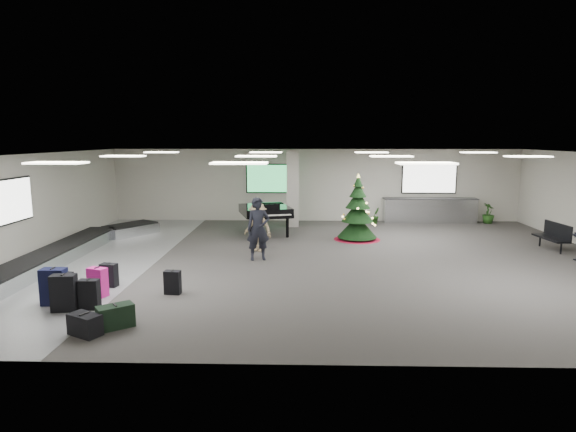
{
  "coord_description": "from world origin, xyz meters",
  "views": [
    {
      "loc": [
        -0.69,
        -14.38,
        3.67
      ],
      "look_at": [
        -1.08,
        1.0,
        1.18
      ],
      "focal_mm": 30.0,
      "sensor_mm": 36.0,
      "label": 1
    }
  ],
  "objects_px": {
    "grand_piano": "(266,211)",
    "traveler_b": "(258,227)",
    "bench": "(554,235)",
    "traveler_a": "(258,229)",
    "baggage_carousel": "(69,251)",
    "pink_suitcase": "(98,282)",
    "potted_plant_right": "(488,213)",
    "service_counter": "(430,210)",
    "christmas_tree": "(357,217)",
    "potted_plant_left": "(375,216)"
  },
  "relations": [
    {
      "from": "grand_piano",
      "to": "traveler_b",
      "type": "relative_size",
      "value": 1.63
    },
    {
      "from": "bench",
      "to": "traveler_a",
      "type": "xyz_separation_m",
      "value": [
        -9.66,
        -1.52,
        0.44
      ]
    },
    {
      "from": "baggage_carousel",
      "to": "pink_suitcase",
      "type": "height_order",
      "value": "pink_suitcase"
    },
    {
      "from": "bench",
      "to": "potted_plant_right",
      "type": "height_order",
      "value": "bench"
    },
    {
      "from": "service_counter",
      "to": "pink_suitcase",
      "type": "relative_size",
      "value": 5.74
    },
    {
      "from": "baggage_carousel",
      "to": "pink_suitcase",
      "type": "bearing_deg",
      "value": -55.87
    },
    {
      "from": "traveler_a",
      "to": "christmas_tree",
      "type": "bearing_deg",
      "value": 30.61
    },
    {
      "from": "christmas_tree",
      "to": "bench",
      "type": "height_order",
      "value": "christmas_tree"
    },
    {
      "from": "service_counter",
      "to": "baggage_carousel",
      "type": "bearing_deg",
      "value": -152.33
    },
    {
      "from": "christmas_tree",
      "to": "grand_piano",
      "type": "xyz_separation_m",
      "value": [
        -3.41,
        0.83,
        0.08
      ]
    },
    {
      "from": "christmas_tree",
      "to": "bench",
      "type": "bearing_deg",
      "value": -13.74
    },
    {
      "from": "potted_plant_left",
      "to": "service_counter",
      "type": "bearing_deg",
      "value": 9.26
    },
    {
      "from": "bench",
      "to": "traveler_b",
      "type": "xyz_separation_m",
      "value": [
        -9.77,
        -0.4,
        0.29
      ]
    },
    {
      "from": "christmas_tree",
      "to": "traveler_b",
      "type": "xyz_separation_m",
      "value": [
        -3.47,
        -1.94,
        -0.03
      ]
    },
    {
      "from": "christmas_tree",
      "to": "traveler_a",
      "type": "distance_m",
      "value": 4.55
    },
    {
      "from": "service_counter",
      "to": "grand_piano",
      "type": "distance_m",
      "value": 7.59
    },
    {
      "from": "service_counter",
      "to": "traveler_a",
      "type": "xyz_separation_m",
      "value": [
        -6.96,
        -6.76,
        0.41
      ]
    },
    {
      "from": "baggage_carousel",
      "to": "pink_suitcase",
      "type": "relative_size",
      "value": 13.76
    },
    {
      "from": "potted_plant_left",
      "to": "baggage_carousel",
      "type": "bearing_deg",
      "value": -148.67
    },
    {
      "from": "service_counter",
      "to": "traveler_a",
      "type": "distance_m",
      "value": 9.71
    },
    {
      "from": "christmas_tree",
      "to": "traveler_a",
      "type": "height_order",
      "value": "christmas_tree"
    },
    {
      "from": "service_counter",
      "to": "traveler_b",
      "type": "bearing_deg",
      "value": -141.4
    },
    {
      "from": "bench",
      "to": "traveler_a",
      "type": "distance_m",
      "value": 9.79
    },
    {
      "from": "grand_piano",
      "to": "traveler_b",
      "type": "height_order",
      "value": "traveler_b"
    },
    {
      "from": "baggage_carousel",
      "to": "pink_suitcase",
      "type": "xyz_separation_m",
      "value": [
        2.42,
        -3.57,
        0.13
      ]
    },
    {
      "from": "grand_piano",
      "to": "service_counter",
      "type": "bearing_deg",
      "value": 6.53
    },
    {
      "from": "baggage_carousel",
      "to": "potted_plant_right",
      "type": "relative_size",
      "value": 10.86
    },
    {
      "from": "pink_suitcase",
      "to": "traveler_b",
      "type": "height_order",
      "value": "traveler_b"
    },
    {
      "from": "traveler_b",
      "to": "service_counter",
      "type": "bearing_deg",
      "value": 69.01
    },
    {
      "from": "pink_suitcase",
      "to": "service_counter",
      "type": "bearing_deg",
      "value": 65.74
    },
    {
      "from": "service_counter",
      "to": "grand_piano",
      "type": "height_order",
      "value": "grand_piano"
    },
    {
      "from": "baggage_carousel",
      "to": "potted_plant_right",
      "type": "bearing_deg",
      "value": 23.21
    },
    {
      "from": "traveler_a",
      "to": "grand_piano",
      "type": "bearing_deg",
      "value": 79.05
    },
    {
      "from": "service_counter",
      "to": "potted_plant_left",
      "type": "height_order",
      "value": "service_counter"
    },
    {
      "from": "traveler_b",
      "to": "potted_plant_left",
      "type": "distance_m",
      "value": 7.01
    },
    {
      "from": "service_counter",
      "to": "pink_suitcase",
      "type": "height_order",
      "value": "service_counter"
    },
    {
      "from": "grand_piano",
      "to": "potted_plant_left",
      "type": "distance_m",
      "value": 5.24
    },
    {
      "from": "service_counter",
      "to": "traveler_a",
      "type": "height_order",
      "value": "traveler_a"
    },
    {
      "from": "service_counter",
      "to": "grand_piano",
      "type": "bearing_deg",
      "value": -157.73
    },
    {
      "from": "grand_piano",
      "to": "potted_plant_right",
      "type": "relative_size",
      "value": 2.93
    },
    {
      "from": "grand_piano",
      "to": "bench",
      "type": "bearing_deg",
      "value": -29.42
    },
    {
      "from": "pink_suitcase",
      "to": "traveler_b",
      "type": "bearing_deg",
      "value": 75.36
    },
    {
      "from": "potted_plant_right",
      "to": "potted_plant_left",
      "type": "bearing_deg",
      "value": -177.15
    },
    {
      "from": "traveler_a",
      "to": "traveler_b",
      "type": "relative_size",
      "value": 1.19
    },
    {
      "from": "christmas_tree",
      "to": "potted_plant_left",
      "type": "bearing_deg",
      "value": 70.52
    },
    {
      "from": "pink_suitcase",
      "to": "christmas_tree",
      "type": "bearing_deg",
      "value": 65.15
    },
    {
      "from": "pink_suitcase",
      "to": "potted_plant_left",
      "type": "height_order",
      "value": "potted_plant_left"
    },
    {
      "from": "traveler_b",
      "to": "pink_suitcase",
      "type": "bearing_deg",
      "value": -95.27
    },
    {
      "from": "service_counter",
      "to": "bench",
      "type": "xyz_separation_m",
      "value": [
        2.71,
        -5.24,
        -0.03
      ]
    },
    {
      "from": "grand_piano",
      "to": "traveler_a",
      "type": "xyz_separation_m",
      "value": [
        0.06,
        -3.89,
        0.04
      ]
    }
  ]
}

